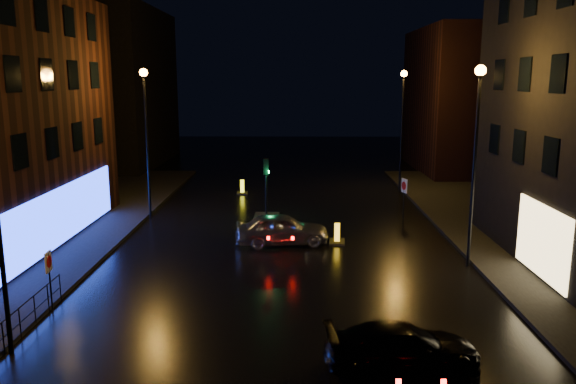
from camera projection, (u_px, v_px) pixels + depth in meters
The scene contains 14 objects.
ground at pixel (282, 325), 18.14m from camera, with size 120.00×120.00×0.00m, color black.
building_far_left at pixel (116, 88), 51.24m from camera, with size 8.00×16.00×14.00m, color black.
building_far_right at pixel (465, 100), 48.12m from camera, with size 8.00×14.00×12.00m, color black.
street_lamp_lfar at pixel (146, 121), 30.85m from camera, with size 0.44×0.44×8.37m.
street_lamp_rnear at pixel (476, 135), 22.82m from camera, with size 0.44×0.44×8.37m.
street_lamp_rfar at pixel (402, 112), 38.50m from camera, with size 0.44×0.44×8.37m.
traffic_signal at pixel (266, 210), 31.77m from camera, with size 1.40×2.40×3.45m.
guard_railing at pixel (19, 316), 17.11m from camera, with size 0.05×6.04×1.00m.
silver_hatchback at pixel (282, 229), 26.86m from camera, with size 1.79×4.45×1.52m, color #ADB0B5.
dark_sedan at pixel (402, 347), 15.37m from camera, with size 1.73×4.26×1.24m, color black.
bollard_near at pixel (337, 239), 27.21m from camera, with size 0.83×1.17×0.97m.
bollard_far at pixel (242, 191), 38.84m from camera, with size 0.80×1.14×0.96m.
road_sign_left at pixel (49, 267), 18.94m from camera, with size 0.09×0.51×2.12m.
road_sign_right at pixel (404, 189), 31.16m from camera, with size 0.23×0.56×2.38m.
Camera 1 is at (0.41, -16.91, 7.84)m, focal length 35.00 mm.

